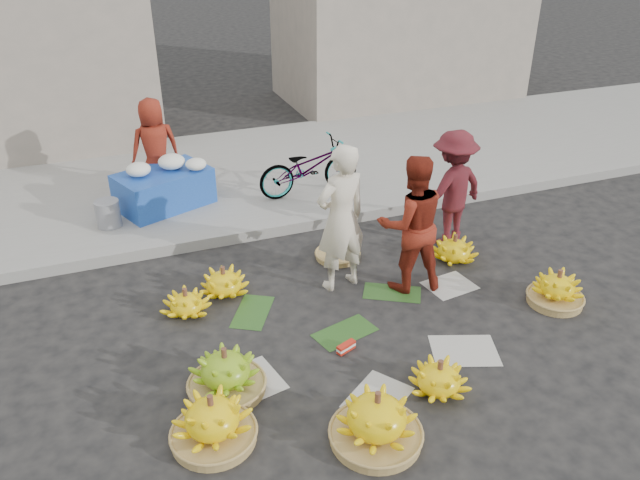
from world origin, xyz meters
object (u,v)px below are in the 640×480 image
object	(u,v)px
banana_bunch_4	(557,289)
bicycle	(309,167)
banana_bunch_0	(226,372)
vendor_cream	(341,219)
flower_table	(164,186)

from	to	relation	value
banana_bunch_4	bicycle	world-z (taller)	bicycle
banana_bunch_0	vendor_cream	world-z (taller)	vendor_cream
vendor_cream	flower_table	distance (m)	3.14
flower_table	bicycle	xyz separation A→B (m)	(2.07, -0.30, 0.11)
vendor_cream	bicycle	xyz separation A→B (m)	(0.48, 2.36, -0.33)
banana_bunch_0	flower_table	xyz separation A→B (m)	(0.07, 3.96, 0.21)
bicycle	vendor_cream	bearing A→B (deg)	164.61
vendor_cream	bicycle	size ratio (longest dim) A/B	1.11
vendor_cream	flower_table	bearing A→B (deg)	-70.97
flower_table	banana_bunch_4	bearing A→B (deg)	-68.07
banana_bunch_4	flower_table	xyz separation A→B (m)	(-3.69, 3.87, 0.24)
vendor_cream	bicycle	distance (m)	2.44
vendor_cream	flower_table	world-z (taller)	vendor_cream
banana_bunch_4	flower_table	bearing A→B (deg)	133.66
banana_bunch_0	bicycle	world-z (taller)	bicycle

